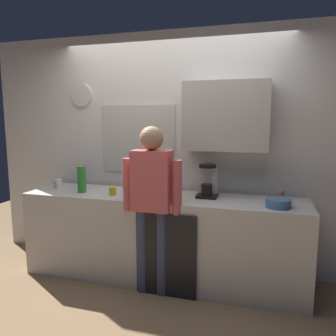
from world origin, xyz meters
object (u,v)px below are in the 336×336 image
bottle_amber_beer (144,185)px  mixing_bowl (278,203)px  bottle_dark_sauce (81,179)px  bottle_clear_soda (82,179)px  cup_terracotta_mug (280,196)px  bottle_green_wine (171,184)px  person_at_sink (152,197)px  cup_white_mug (58,183)px  cup_yellow_cup (113,191)px  coffee_maker (208,182)px

bottle_amber_beer → mixing_bowl: size_ratio=1.05×
bottle_dark_sauce → mixing_bowl: 2.19m
bottle_clear_soda → cup_terracotta_mug: size_ratio=3.04×
bottle_dark_sauce → bottle_green_wine: bearing=-13.9°
bottle_amber_beer → person_at_sink: (0.17, -0.25, -0.06)m
cup_white_mug → mixing_bowl: bearing=-4.6°
cup_yellow_cup → mixing_bowl: bearing=-0.5°
coffee_maker → bottle_amber_beer: coffee_maker is taller
coffee_maker → bottle_dark_sauce: coffee_maker is taller
bottle_green_wine → person_at_sink: (-0.13, -0.20, -0.09)m
cup_white_mug → bottle_green_wine: bearing=-6.4°
cup_white_mug → cup_terracotta_mug: 2.41m
bottle_clear_soda → cup_yellow_cup: bearing=-5.1°
bottle_dark_sauce → cup_yellow_cup: (0.55, -0.31, -0.05)m
mixing_bowl → person_at_sink: person_at_sink is taller
cup_yellow_cup → cup_terracotta_mug: cup_terracotta_mug is taller
bottle_green_wine → bottle_dark_sauce: bottle_green_wine is taller
cup_yellow_cup → person_at_sink: person_at_sink is taller
bottle_green_wine → cup_white_mug: bottle_green_wine is taller
bottle_amber_beer → cup_white_mug: 1.10m
bottle_dark_sauce → bottle_amber_beer: bearing=-15.3°
bottle_amber_beer → cup_terracotta_mug: 1.33m
bottle_clear_soda → person_at_sink: person_at_sink is taller
cup_white_mug → cup_terracotta_mug: (2.40, 0.08, -0.00)m
bottle_amber_beer → bottle_green_wine: size_ratio=0.77×
bottle_dark_sauce → cup_yellow_cup: 0.63m
cup_terracotta_mug → bottle_green_wine: bearing=-166.8°
bottle_dark_sauce → person_at_sink: (1.04, -0.49, -0.03)m
cup_yellow_cup → cup_terracotta_mug: (1.64, 0.26, 0.00)m
bottle_amber_beer → cup_terracotta_mug: bottle_amber_beer is taller
bottle_dark_sauce → cup_yellow_cup: bearing=-29.4°
coffee_maker → cup_white_mug: size_ratio=3.47×
coffee_maker → bottle_dark_sauce: (-1.49, 0.09, -0.06)m
bottle_dark_sauce → bottle_clear_soda: (0.17, -0.27, 0.05)m
bottle_amber_beer → cup_yellow_cup: bearing=-167.9°
bottle_clear_soda → mixing_bowl: bearing=-1.4°
coffee_maker → cup_terracotta_mug: 0.70m
cup_white_mug → cup_yellow_cup: size_ratio=1.12×
bottle_green_wine → cup_terracotta_mug: (1.02, 0.24, -0.10)m
bottle_green_wine → cup_terracotta_mug: size_ratio=3.26×
coffee_maker → mixing_bowl: (0.67, -0.23, -0.11)m
coffee_maker → bottle_amber_beer: 0.64m
cup_yellow_cup → bottle_green_wine: bearing=1.9°
bottle_clear_soda → mixing_bowl: 1.99m
bottle_clear_soda → person_at_sink: 0.89m
cup_yellow_cup → mixing_bowl: 1.61m
bottle_amber_beer → bottle_dark_sauce: size_ratio=1.28×
cup_white_mug → cup_yellow_cup: bearing=-12.9°
bottle_green_wine → bottle_dark_sauce: size_ratio=1.67×
cup_white_mug → person_at_sink: bearing=-15.9°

